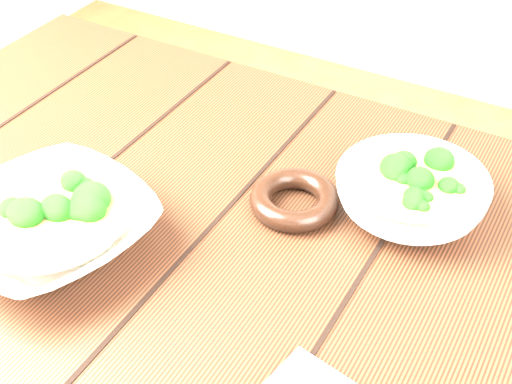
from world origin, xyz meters
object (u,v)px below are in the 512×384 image
object	(u,v)px
table	(220,306)
trivet	(294,199)
soup_bowl_back	(411,194)
soup_bowl_front	(50,226)

from	to	relation	value
table	trivet	size ratio (longest dim) A/B	10.25
soup_bowl_back	trivet	world-z (taller)	soup_bowl_back
soup_bowl_front	soup_bowl_back	world-z (taller)	same
soup_bowl_front	soup_bowl_back	xyz separation A→B (m)	(0.36, 0.27, 0.00)
table	soup_bowl_front	size ratio (longest dim) A/B	4.14
soup_bowl_front	trivet	distance (m)	0.31
soup_bowl_back	trivet	bearing A→B (deg)	-155.47
table	soup_bowl_back	distance (m)	0.29
table	trivet	xyz separation A→B (m)	(0.06, 0.10, 0.13)
soup_bowl_front	trivet	size ratio (longest dim) A/B	2.48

